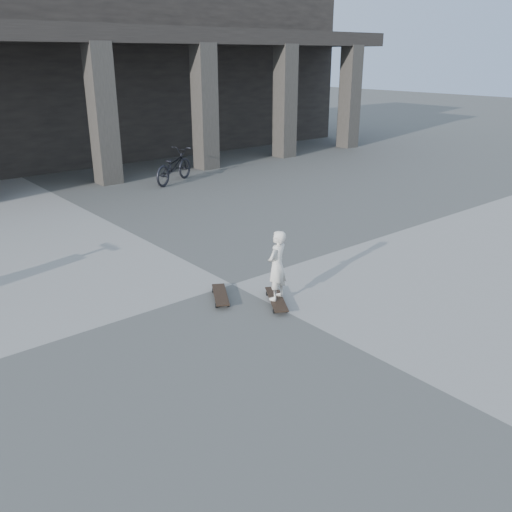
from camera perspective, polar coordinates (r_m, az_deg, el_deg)
ground at (r=9.16m, az=-2.49°, el=-3.01°), size 90.00×90.00×0.00m
longboard at (r=8.45m, az=2.17°, el=-4.59°), size 0.66×0.89×0.09m
skateboard_spare at (r=8.60m, az=-3.76°, el=-4.13°), size 0.59×0.81×0.10m
child at (r=8.22m, az=2.22°, el=-1.00°), size 0.47×0.38×1.10m
bicycle at (r=16.64m, az=-8.68°, el=9.34°), size 2.00×1.48×1.00m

